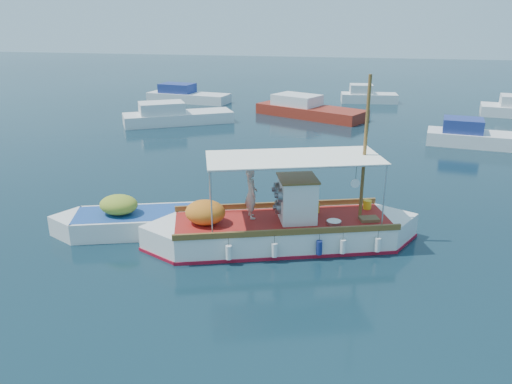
# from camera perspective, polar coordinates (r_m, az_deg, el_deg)

# --- Properties ---
(ground) EXTENTS (160.00, 160.00, 0.00)m
(ground) POSITION_cam_1_polar(r_m,az_deg,el_deg) (18.08, 2.54, -4.84)
(ground) COLOR black
(ground) RESTS_ON ground
(fishing_caique) EXTENTS (9.19, 4.75, 5.91)m
(fishing_caique) POSITION_cam_1_polar(r_m,az_deg,el_deg) (17.17, 2.84, -4.30)
(fishing_caique) COLOR white
(fishing_caique) RESTS_ON ground
(dinghy) EXTENTS (6.37, 3.31, 1.64)m
(dinghy) POSITION_cam_1_polar(r_m,az_deg,el_deg) (18.62, -12.88, -3.44)
(dinghy) COLOR white
(dinghy) RESTS_ON ground
(bg_boat_nw) EXTENTS (7.91, 5.94, 1.80)m
(bg_boat_nw) POSITION_cam_1_polar(r_m,az_deg,el_deg) (36.94, -9.25, 8.47)
(bg_boat_nw) COLOR silver
(bg_boat_nw) RESTS_ON ground
(bg_boat_n) EXTENTS (8.93, 6.29, 1.80)m
(bg_boat_n) POSITION_cam_1_polar(r_m,az_deg,el_deg) (39.29, 5.92, 9.28)
(bg_boat_n) COLOR maroon
(bg_boat_n) RESTS_ON ground
(bg_boat_ne) EXTENTS (5.89, 2.98, 1.80)m
(bg_boat_ne) POSITION_cam_1_polar(r_m,az_deg,el_deg) (32.95, 23.58, 5.74)
(bg_boat_ne) COLOR silver
(bg_boat_ne) RESTS_ON ground
(bg_boat_far_w) EXTENTS (7.71, 3.37, 1.80)m
(bg_boat_far_w) POSITION_cam_1_polar(r_m,az_deg,el_deg) (46.34, -7.97, 10.77)
(bg_boat_far_w) COLOR silver
(bg_boat_far_w) RESTS_ON ground
(bg_boat_far_n) EXTENTS (5.08, 2.50, 1.80)m
(bg_boat_far_n) POSITION_cam_1_polar(r_m,az_deg,el_deg) (46.71, 12.59, 10.56)
(bg_boat_far_n) COLOR silver
(bg_boat_far_n) RESTS_ON ground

